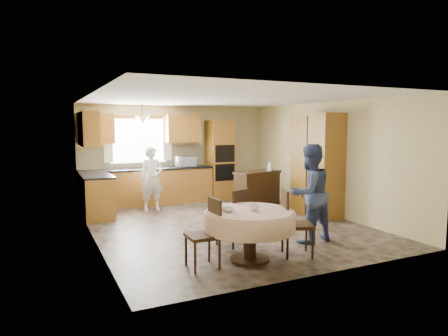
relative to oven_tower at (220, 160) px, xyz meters
name	(u,v)px	position (x,y,z in m)	size (l,w,h in m)	color
floor	(224,225)	(-1.15, -2.69, -1.06)	(5.00, 6.00, 0.01)	brown
ceiling	(224,99)	(-1.15, -2.69, 1.44)	(5.00, 6.00, 0.01)	white
wall_back	(176,153)	(-1.15, 0.31, 0.19)	(5.00, 0.02, 2.50)	tan
wall_front	(322,182)	(-1.15, -5.69, 0.19)	(5.00, 0.02, 2.50)	tan
wall_left	(92,168)	(-3.65, -2.69, 0.19)	(0.02, 6.00, 2.50)	tan
wall_right	(325,158)	(1.35, -2.69, 0.19)	(0.02, 6.00, 2.50)	tan
window	(138,141)	(-2.15, 0.29, 0.54)	(1.40, 0.03, 1.10)	white
curtain_left	(108,139)	(-2.90, 0.24, 0.59)	(0.22, 0.02, 1.15)	white
curtain_right	(167,138)	(-1.40, 0.24, 0.59)	(0.22, 0.02, 1.15)	white
base_cab_back	(148,187)	(-2.00, 0.01, -0.62)	(3.30, 0.60, 0.88)	#A96C2D
counter_back	(147,169)	(-2.00, 0.01, -0.16)	(3.30, 0.64, 0.04)	black
base_cab_left	(97,197)	(-3.35, -0.89, -0.62)	(0.60, 1.20, 0.88)	#A96C2D
counter_left	(96,176)	(-3.35, -0.89, -0.16)	(0.64, 1.20, 0.04)	black
backsplash	(144,157)	(-2.00, 0.30, 0.12)	(3.30, 0.02, 0.55)	beige
wall_cab_left	(95,129)	(-3.20, 0.15, 0.85)	(0.85, 0.33, 0.72)	gold
wall_cab_right	(183,128)	(-1.00, 0.15, 0.85)	(0.90, 0.33, 0.72)	gold
wall_cab_side	(88,129)	(-3.48, -0.89, 0.85)	(0.33, 1.20, 0.72)	gold
oven_tower	(220,160)	(0.00, 0.00, 0.00)	(0.66, 0.62, 2.12)	#A96C2D
oven_upper	(225,154)	(0.00, -0.31, 0.19)	(0.56, 0.01, 0.45)	black
oven_lower	(225,172)	(0.00, -0.31, -0.31)	(0.56, 0.01, 0.45)	black
pendant	(142,120)	(-2.15, -0.19, 1.06)	(0.36, 0.36, 0.18)	beige
sideboard	(257,191)	(0.29, -1.51, -0.64)	(1.17, 0.48, 0.84)	#341F0E
space_heater	(313,202)	(1.02, -2.72, -0.77)	(0.42, 0.29, 0.57)	black
cupboard	(317,165)	(1.07, -2.79, 0.06)	(0.59, 1.17, 2.24)	#A96C2D
dining_table	(250,221)	(-1.73, -4.80, -0.47)	(1.32, 1.32, 0.75)	#341F0E
chair_left	(208,229)	(-2.38, -4.77, -0.53)	(0.42, 0.42, 0.97)	#341F0E
chair_back	(235,214)	(-1.58, -4.05, -0.54)	(0.54, 0.54, 0.95)	#341F0E
chair_right	(292,219)	(-1.04, -4.87, -0.50)	(0.57, 0.57, 1.02)	#341F0E
framed_picture	(296,143)	(1.32, -1.64, 0.49)	(0.06, 0.63, 0.52)	gold
microwave	(186,161)	(-1.00, -0.04, 0.00)	(0.49, 0.33, 0.27)	silver
person_sink	(152,179)	(-2.09, -0.76, -0.31)	(0.55, 0.36, 1.50)	silver
person_dining	(310,193)	(-0.35, -4.39, -0.22)	(0.81, 0.63, 1.67)	navy
bowl_sideboard	(245,173)	(-0.05, -1.51, -0.20)	(0.21, 0.21, 0.05)	#B2B2B2
bottle_sideboard	(270,167)	(0.64, -1.51, -0.08)	(0.11, 0.11, 0.29)	silver
cup_table	(255,207)	(-1.69, -4.87, -0.26)	(0.13, 0.13, 0.10)	#B2B2B2
bowl_table	(228,209)	(-2.06, -4.74, -0.28)	(0.19, 0.19, 0.06)	#B2B2B2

